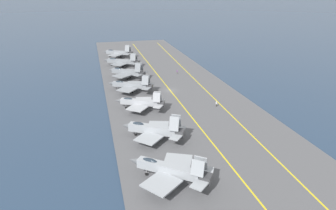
# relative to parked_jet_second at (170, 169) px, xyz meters

# --- Properties ---
(ground_plane) EXTENTS (2000.00, 2000.00, 0.00)m
(ground_plane) POSITION_rel_parked_jet_second_xyz_m (50.75, -13.33, -3.07)
(ground_plane) COLOR navy
(carrier_deck) EXTENTS (207.38, 44.56, 0.40)m
(carrier_deck) POSITION_rel_parked_jet_second_xyz_m (50.75, -13.33, -2.87)
(carrier_deck) COLOR #565659
(carrier_deck) RESTS_ON ground
(deck_stripe_foul_line) EXTENTS (186.53, 7.43, 0.01)m
(deck_stripe_foul_line) POSITION_rel_parked_jet_second_xyz_m (50.75, -25.58, -2.66)
(deck_stripe_foul_line) COLOR yellow
(deck_stripe_foul_line) RESTS_ON carrier_deck
(deck_stripe_centerline) EXTENTS (186.65, 0.36, 0.01)m
(deck_stripe_centerline) POSITION_rel_parked_jet_second_xyz_m (50.75, -13.33, -2.66)
(deck_stripe_centerline) COLOR yellow
(deck_stripe_centerline) RESTS_ON carrier_deck
(parked_jet_second) EXTENTS (14.11, 15.41, 6.42)m
(parked_jet_second) POSITION_rel_parked_jet_second_xyz_m (0.00, 0.00, 0.00)
(parked_jet_second) COLOR #9EA3A8
(parked_jet_second) RESTS_ON carrier_deck
(parked_jet_third) EXTENTS (12.98, 15.42, 6.63)m
(parked_jet_third) POSITION_rel_parked_jet_second_xyz_m (17.50, -0.54, -0.28)
(parked_jet_third) COLOR #9EA3A8
(parked_jet_third) RESTS_ON carrier_deck
(parked_jet_fourth) EXTENTS (11.98, 15.02, 5.85)m
(parked_jet_fourth) POSITION_rel_parked_jet_second_xyz_m (35.88, -0.50, -0.32)
(parked_jet_fourth) COLOR #A8AAAF
(parked_jet_fourth) RESTS_ON carrier_deck
(parked_jet_fifth) EXTENTS (12.83, 16.08, 6.24)m
(parked_jet_fifth) POSITION_rel_parked_jet_second_xyz_m (52.72, 0.06, -0.25)
(parked_jet_fifth) COLOR gray
(parked_jet_fifth) RESTS_ON carrier_deck
(parked_jet_sixth) EXTENTS (13.86, 15.35, 6.88)m
(parked_jet_sixth) POSITION_rel_parked_jet_second_xyz_m (68.86, -0.50, 0.04)
(parked_jet_sixth) COLOR gray
(parked_jet_sixth) RESTS_ON carrier_deck
(parked_jet_seventh) EXTENTS (13.19, 16.93, 6.35)m
(parked_jet_seventh) POSITION_rel_parked_jet_second_xyz_m (88.35, -0.59, -0.26)
(parked_jet_seventh) COLOR gray
(parked_jet_seventh) RESTS_ON carrier_deck
(parked_jet_eighth) EXTENTS (13.47, 15.64, 6.71)m
(parked_jet_eighth) POSITION_rel_parked_jet_second_xyz_m (106.56, -0.78, 0.05)
(parked_jet_eighth) COLOR gray
(parked_jet_eighth) RESTS_ON carrier_deck
(crew_purple_vest) EXTENTS (0.45, 0.37, 1.65)m
(crew_purple_vest) POSITION_rel_parked_jet_second_xyz_m (70.55, -21.48, -1.76)
(crew_purple_vest) COLOR #4C473D
(crew_purple_vest) RESTS_ON carrier_deck
(crew_white_vest) EXTENTS (0.27, 0.38, 1.72)m
(crew_white_vest) POSITION_rel_parked_jet_second_xyz_m (32.75, -23.07, -1.72)
(crew_white_vest) COLOR #383328
(crew_white_vest) RESTS_ON carrier_deck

